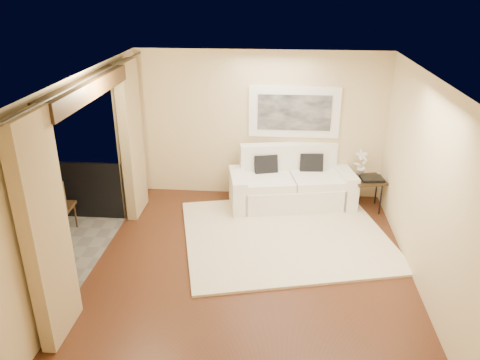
# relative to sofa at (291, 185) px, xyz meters

# --- Properties ---
(floor) EXTENTS (5.00, 5.00, 0.00)m
(floor) POSITION_rel_sofa_xyz_m (-0.58, -2.10, -0.37)
(floor) COLOR #4E2817
(floor) RESTS_ON ground
(room_shell) EXTENTS (5.00, 6.40, 5.00)m
(room_shell) POSITION_rel_sofa_xyz_m (-2.71, -2.10, 2.15)
(room_shell) COLOR white
(room_shell) RESTS_ON ground
(balcony) EXTENTS (1.81, 2.60, 1.17)m
(balcony) POSITION_rel_sofa_xyz_m (-3.89, -2.10, -0.20)
(balcony) COLOR #605B56
(balcony) RESTS_ON ground
(curtains) EXTENTS (0.16, 4.80, 2.64)m
(curtains) POSITION_rel_sofa_xyz_m (-2.69, -2.10, 0.96)
(curtains) COLOR tan
(curtains) RESTS_ON ground
(artwork) EXTENTS (1.62, 0.07, 0.92)m
(artwork) POSITION_rel_sofa_xyz_m (0.02, 0.37, 1.25)
(artwork) COLOR white
(artwork) RESTS_ON room_shell
(rug) EXTENTS (3.73, 3.43, 0.04)m
(rug) POSITION_rel_sofa_xyz_m (-0.09, -1.21, -0.35)
(rug) COLOR #F4E4C4
(rug) RESTS_ON floor
(sofa) EXTENTS (2.33, 1.33, 1.05)m
(sofa) POSITION_rel_sofa_xyz_m (0.00, 0.00, 0.00)
(sofa) COLOR white
(sofa) RESTS_ON floor
(side_table) EXTENTS (0.64, 0.64, 0.58)m
(side_table) POSITION_rel_sofa_xyz_m (1.35, -0.10, 0.15)
(side_table) COLOR #322010
(side_table) RESTS_ON floor
(tray) EXTENTS (0.41, 0.32, 0.05)m
(tray) POSITION_rel_sofa_xyz_m (1.40, -0.15, 0.23)
(tray) COLOR black
(tray) RESTS_ON side_table
(orchid) EXTENTS (0.30, 0.26, 0.47)m
(orchid) POSITION_rel_sofa_xyz_m (1.23, 0.08, 0.44)
(orchid) COLOR white
(orchid) RESTS_ON side_table
(bistro_table) EXTENTS (0.65, 0.65, 0.68)m
(bistro_table) POSITION_rel_sofa_xyz_m (-3.73, -2.54, 0.23)
(bistro_table) COLOR #322010
(bistro_table) RESTS_ON balcony
(balcony_chair_far) EXTENTS (0.45, 0.46, 0.99)m
(balcony_chair_far) POSITION_rel_sofa_xyz_m (-3.70, -1.50, 0.20)
(balcony_chair_far) COLOR #322010
(balcony_chair_far) RESTS_ON balcony
(ice_bucket) EXTENTS (0.18, 0.18, 0.20)m
(ice_bucket) POSITION_rel_sofa_xyz_m (-3.88, -2.39, 0.41)
(ice_bucket) COLOR silver
(ice_bucket) RESTS_ON bistro_table
(candle) EXTENTS (0.06, 0.06, 0.07)m
(candle) POSITION_rel_sofa_xyz_m (-3.66, -2.44, 0.35)
(candle) COLOR #FB162B
(candle) RESTS_ON bistro_table
(vase) EXTENTS (0.04, 0.04, 0.18)m
(vase) POSITION_rel_sofa_xyz_m (-3.75, -2.69, 0.40)
(vase) COLOR silver
(vase) RESTS_ON bistro_table
(glass_a) EXTENTS (0.06, 0.06, 0.12)m
(glass_a) POSITION_rel_sofa_xyz_m (-3.57, -2.58, 0.37)
(glass_a) COLOR silver
(glass_a) RESTS_ON bistro_table
(glass_b) EXTENTS (0.06, 0.06, 0.12)m
(glass_b) POSITION_rel_sofa_xyz_m (-3.57, -2.52, 0.37)
(glass_b) COLOR white
(glass_b) RESTS_ON bistro_table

